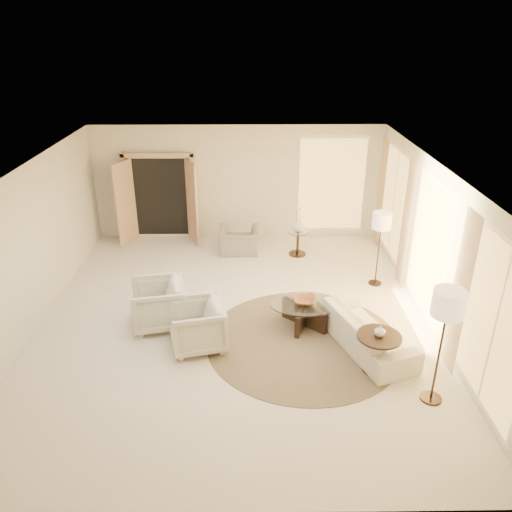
{
  "coord_description": "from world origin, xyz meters",
  "views": [
    {
      "loc": [
        0.3,
        -7.81,
        4.94
      ],
      "look_at": [
        0.4,
        0.4,
        1.1
      ],
      "focal_mm": 35.0,
      "sensor_mm": 36.0,
      "label": 1
    }
  ],
  "objects_px": {
    "armchair_right": "(197,323)",
    "accent_chair": "(239,237)",
    "side_vase": "(298,225)",
    "armchair_left": "(158,302)",
    "bowl": "(305,301)",
    "side_table": "(298,240)",
    "floor_lamp_far": "(448,309)",
    "end_table": "(378,347)",
    "floor_lamp_near": "(382,224)",
    "sofa": "(366,330)",
    "coffee_table": "(304,312)",
    "end_vase": "(380,331)"
  },
  "relations": [
    {
      "from": "armchair_right",
      "to": "accent_chair",
      "type": "height_order",
      "value": "armchair_right"
    },
    {
      "from": "accent_chair",
      "to": "side_vase",
      "type": "bearing_deg",
      "value": 174.14
    },
    {
      "from": "armchair_left",
      "to": "bowl",
      "type": "relative_size",
      "value": 2.46
    },
    {
      "from": "accent_chair",
      "to": "side_table",
      "type": "distance_m",
      "value": 1.38
    },
    {
      "from": "floor_lamp_far",
      "to": "end_table",
      "type": "bearing_deg",
      "value": 133.92
    },
    {
      "from": "floor_lamp_near",
      "to": "floor_lamp_far",
      "type": "relative_size",
      "value": 0.88
    },
    {
      "from": "sofa",
      "to": "armchair_left",
      "type": "distance_m",
      "value": 3.63
    },
    {
      "from": "sofa",
      "to": "side_table",
      "type": "relative_size",
      "value": 3.38
    },
    {
      "from": "coffee_table",
      "to": "end_table",
      "type": "xyz_separation_m",
      "value": [
        0.99,
        -1.29,
        0.15
      ]
    },
    {
      "from": "armchair_left",
      "to": "coffee_table",
      "type": "relative_size",
      "value": 0.61
    },
    {
      "from": "armchair_right",
      "to": "bowl",
      "type": "relative_size",
      "value": 2.36
    },
    {
      "from": "coffee_table",
      "to": "floor_lamp_far",
      "type": "xyz_separation_m",
      "value": [
        1.65,
        -1.97,
        1.24
      ]
    },
    {
      "from": "sofa",
      "to": "floor_lamp_near",
      "type": "relative_size",
      "value": 1.3
    },
    {
      "from": "accent_chair",
      "to": "side_table",
      "type": "xyz_separation_m",
      "value": [
        1.37,
        -0.13,
        -0.03
      ]
    },
    {
      "from": "end_table",
      "to": "floor_lamp_near",
      "type": "distance_m",
      "value": 3.07
    },
    {
      "from": "end_vase",
      "to": "coffee_table",
      "type": "bearing_deg",
      "value": 127.57
    },
    {
      "from": "end_table",
      "to": "side_vase",
      "type": "height_order",
      "value": "side_vase"
    },
    {
      "from": "bowl",
      "to": "side_vase",
      "type": "distance_m",
      "value": 3.06
    },
    {
      "from": "armchair_left",
      "to": "side_table",
      "type": "height_order",
      "value": "armchair_left"
    },
    {
      "from": "side_table",
      "to": "floor_lamp_near",
      "type": "height_order",
      "value": "floor_lamp_near"
    },
    {
      "from": "coffee_table",
      "to": "bowl",
      "type": "relative_size",
      "value": 4.01
    },
    {
      "from": "side_table",
      "to": "bowl",
      "type": "xyz_separation_m",
      "value": [
        -0.15,
        -3.05,
        0.14
      ]
    },
    {
      "from": "floor_lamp_near",
      "to": "armchair_left",
      "type": "bearing_deg",
      "value": -160.47
    },
    {
      "from": "armchair_right",
      "to": "accent_chair",
      "type": "bearing_deg",
      "value": 158.56
    },
    {
      "from": "side_table",
      "to": "floor_lamp_near",
      "type": "xyz_separation_m",
      "value": [
        1.5,
        -1.48,
        0.97
      ]
    },
    {
      "from": "floor_lamp_far",
      "to": "side_vase",
      "type": "relative_size",
      "value": 6.69
    },
    {
      "from": "side_table",
      "to": "floor_lamp_far",
      "type": "xyz_separation_m",
      "value": [
        1.5,
        -5.02,
        1.16
      ]
    },
    {
      "from": "armchair_left",
      "to": "side_vase",
      "type": "relative_size",
      "value": 3.45
    },
    {
      "from": "bowl",
      "to": "side_vase",
      "type": "relative_size",
      "value": 1.4
    },
    {
      "from": "floor_lamp_far",
      "to": "bowl",
      "type": "xyz_separation_m",
      "value": [
        -1.65,
        1.97,
        -1.02
      ]
    },
    {
      "from": "coffee_table",
      "to": "bowl",
      "type": "xyz_separation_m",
      "value": [
        0.0,
        0.0,
        0.22
      ]
    },
    {
      "from": "armchair_left",
      "to": "side_vase",
      "type": "bearing_deg",
      "value": 126.19
    },
    {
      "from": "floor_lamp_far",
      "to": "bowl",
      "type": "height_order",
      "value": "floor_lamp_far"
    },
    {
      "from": "armchair_right",
      "to": "side_vase",
      "type": "relative_size",
      "value": 3.32
    },
    {
      "from": "floor_lamp_near",
      "to": "side_vase",
      "type": "relative_size",
      "value": 5.86
    },
    {
      "from": "armchair_right",
      "to": "side_table",
      "type": "height_order",
      "value": "armchair_right"
    },
    {
      "from": "accent_chair",
      "to": "floor_lamp_near",
      "type": "height_order",
      "value": "floor_lamp_near"
    },
    {
      "from": "side_vase",
      "to": "end_vase",
      "type": "bearing_deg",
      "value": -78.99
    },
    {
      "from": "end_table",
      "to": "floor_lamp_far",
      "type": "bearing_deg",
      "value": -46.08
    },
    {
      "from": "accent_chair",
      "to": "end_vase",
      "type": "xyz_separation_m",
      "value": [
        2.22,
        -4.47,
        0.33
      ]
    },
    {
      "from": "sofa",
      "to": "armchair_right",
      "type": "relative_size",
      "value": 2.3
    },
    {
      "from": "coffee_table",
      "to": "armchair_right",
      "type": "bearing_deg",
      "value": -161.69
    },
    {
      "from": "bowl",
      "to": "end_vase",
      "type": "relative_size",
      "value": 2.12
    },
    {
      "from": "side_vase",
      "to": "coffee_table",
      "type": "bearing_deg",
      "value": -92.84
    },
    {
      "from": "armchair_left",
      "to": "accent_chair",
      "type": "bearing_deg",
      "value": 145.01
    },
    {
      "from": "coffee_table",
      "to": "side_vase",
      "type": "relative_size",
      "value": 5.63
    },
    {
      "from": "side_table",
      "to": "bowl",
      "type": "height_order",
      "value": "side_table"
    },
    {
      "from": "sofa",
      "to": "coffee_table",
      "type": "relative_size",
      "value": 1.36
    },
    {
      "from": "floor_lamp_far",
      "to": "bowl",
      "type": "bearing_deg",
      "value": 129.89
    },
    {
      "from": "armchair_left",
      "to": "side_vase",
      "type": "xyz_separation_m",
      "value": [
        2.75,
        2.98,
        0.27
      ]
    }
  ]
}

